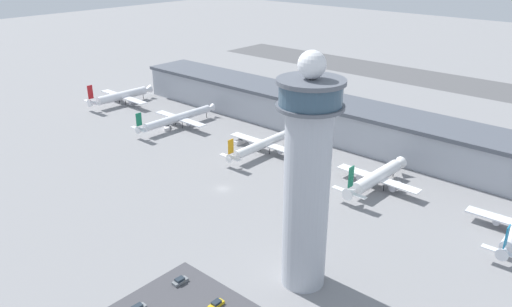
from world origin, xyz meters
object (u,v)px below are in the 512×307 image
object	(u,v)px
service_truck_catering	(241,141)
car_yellow_taxi	(180,281)
airplane_gate_bravo	(178,118)
airplane_gate_delta	(376,177)
service_truck_baggage	(167,127)
car_green_van	(216,304)
control_tower	(307,177)
airplane_gate_charlie	(265,144)
airplane_gate_alpha	(122,96)

from	to	relation	value
service_truck_catering	car_yellow_taxi	xyz separation A→B (m)	(54.45, -81.00, -0.52)
airplane_gate_bravo	airplane_gate_delta	xyz separation A→B (m)	(101.74, 4.24, -0.30)
airplane_gate_bravo	service_truck_baggage	world-z (taller)	airplane_gate_bravo
car_green_van	airplane_gate_bravo	bearing A→B (deg)	143.55
car_yellow_taxi	airplane_gate_delta	bearing A→B (deg)	82.45
service_truck_catering	service_truck_baggage	distance (m)	40.03
service_truck_baggage	car_yellow_taxi	xyz separation A→B (m)	(93.44, -71.94, -0.27)
service_truck_catering	car_green_van	bearing A→B (deg)	-50.15
service_truck_catering	service_truck_baggage	size ratio (longest dim) A/B	0.95
control_tower	airplane_gate_charlie	world-z (taller)	control_tower
airplane_gate_delta	service_truck_baggage	world-z (taller)	airplane_gate_delta
control_tower	car_yellow_taxi	size ratio (longest dim) A/B	14.07
service_truck_catering	car_green_van	world-z (taller)	service_truck_catering
control_tower	service_truck_catering	xyz separation A→B (m)	(-77.27, 59.51, -28.32)
airplane_gate_delta	service_truck_baggage	bearing A→B (deg)	-174.97
airplane_gate_alpha	service_truck_baggage	size ratio (longest dim) A/B	5.28
airplane_gate_charlie	service_truck_baggage	world-z (taller)	airplane_gate_charlie
car_yellow_taxi	airplane_gate_alpha	bearing A→B (deg)	150.36
airplane_gate_bravo	airplane_gate_delta	distance (m)	101.83
service_truck_catering	service_truck_baggage	bearing A→B (deg)	-166.91
airplane_gate_delta	service_truck_catering	distance (m)	65.28
airplane_gate_charlie	control_tower	bearing A→B (deg)	-42.89
airplane_gate_delta	car_yellow_taxi	world-z (taller)	airplane_gate_delta
airplane_gate_bravo	service_truck_baggage	distance (m)	6.60
service_truck_catering	service_truck_baggage	xyz separation A→B (m)	(-38.99, -9.06, -0.25)
car_yellow_taxi	car_green_van	distance (m)	13.29
airplane_gate_alpha	car_yellow_taxi	bearing A→B (deg)	-29.64
airplane_gate_delta	service_truck_catering	size ratio (longest dim) A/B	5.25
airplane_gate_charlie	airplane_gate_bravo	bearing A→B (deg)	-176.91
airplane_gate_charlie	service_truck_baggage	distance (m)	54.33
service_truck_baggage	car_green_van	distance (m)	128.80
car_yellow_taxi	car_green_van	bearing A→B (deg)	-0.63
airplane_gate_alpha	airplane_gate_delta	size ratio (longest dim) A/B	1.05
car_yellow_taxi	service_truck_catering	bearing A→B (deg)	123.91
car_green_van	airplane_gate_alpha	bearing A→B (deg)	152.48
control_tower	airplane_gate_delta	bearing A→B (deg)	101.45
service_truck_baggage	airplane_gate_charlie	bearing A→B (deg)	8.15
airplane_gate_charlie	airplane_gate_delta	bearing A→B (deg)	1.68
car_yellow_taxi	control_tower	bearing A→B (deg)	43.28
airplane_gate_bravo	service_truck_catering	size ratio (longest dim) A/B	6.60
service_truck_baggage	car_green_van	size ratio (longest dim) A/B	1.75
airplane_gate_delta	car_green_van	bearing A→B (deg)	-88.21
airplane_gate_alpha	airplane_gate_bravo	distance (m)	50.92
service_truck_baggage	car_yellow_taxi	distance (m)	117.92
service_truck_baggage	service_truck_catering	bearing A→B (deg)	13.09
airplane_gate_charlie	airplane_gate_delta	world-z (taller)	airplane_gate_delta
airplane_gate_charlie	car_green_van	xyz separation A→B (m)	(53.05, -79.77, -3.63)
car_green_van	service_truck_catering	bearing A→B (deg)	129.85
airplane_gate_delta	car_yellow_taxi	size ratio (longest dim) A/B	8.65
control_tower	airplane_gate_delta	xyz separation A→B (m)	(-12.07, 59.61, -25.22)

